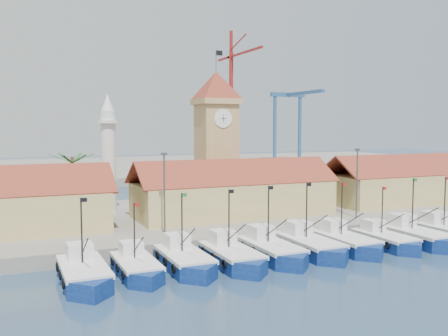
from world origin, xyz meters
name	(u,v)px	position (x,y,z in m)	size (l,w,h in m)	color
ground	(319,263)	(0.00, 0.00, 0.00)	(400.00, 400.00, 0.00)	navy
quay	(222,216)	(0.00, 24.00, 0.75)	(140.00, 32.00, 1.50)	gray
terminal	(108,168)	(0.00, 110.00, 1.00)	(240.00, 80.00, 2.00)	gray
boat_0	(84,275)	(-21.99, 2.40, 0.80)	(3.72, 10.18, 7.71)	navy
boat_1	(137,268)	(-17.33, 2.90, 0.71)	(3.31, 9.08, 6.87)	navy
boat_2	(185,262)	(-12.74, 3.00, 0.78)	(3.64, 9.97, 7.54)	navy
boat_3	(233,258)	(-8.10, 2.51, 0.80)	(3.72, 10.18, 7.71)	navy
boat_4	(273,252)	(-3.51, 2.93, 0.81)	(3.76, 10.30, 7.80)	navy
boat_5	(311,247)	(1.12, 3.04, 0.82)	(3.82, 10.46, 7.91)	navy
boat_6	(346,243)	(5.59, 3.00, 0.80)	(3.72, 10.19, 7.71)	navy
boat_7	(387,241)	(10.52, 2.31, 0.73)	(3.41, 9.34, 7.07)	navy
boat_8	(418,238)	(14.75, 2.00, 0.82)	(3.82, 10.47, 7.92)	navy
hall_center	(233,197)	(0.00, 20.00, 3.99)	(27.04, 10.13, 7.61)	tan
hall_right	(416,186)	(32.00, 20.00, 3.99)	(31.20, 10.13, 7.61)	tan
clock_tower	(216,136)	(0.00, 26.00, 11.96)	(5.80, 5.80, 22.70)	tan
minaret	(108,154)	(-15.00, 28.00, 9.73)	(3.00, 3.00, 16.30)	silver
palm_tree	(73,182)	(-20.00, 26.00, 6.25)	(5.60, 5.03, 8.39)	brown
lamp_posts	(265,184)	(0.50, 12.00, 6.48)	(80.70, 0.25, 9.03)	#3F3F44
crane_red_right	(233,90)	(38.24, 103.84, 24.91)	(1.00, 30.84, 41.55)	maroon
gantry	(293,107)	(62.00, 106.65, 20.04)	(13.00, 22.00, 23.20)	#2C5789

